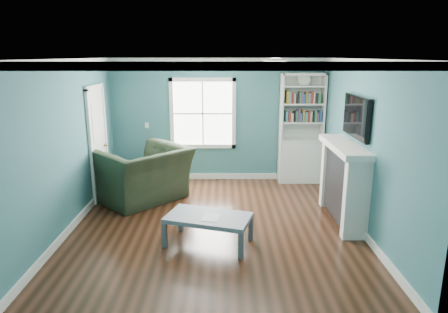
{
  "coord_description": "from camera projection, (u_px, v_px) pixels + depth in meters",
  "views": [
    {
      "loc": [
        0.12,
        -5.94,
        2.65
      ],
      "look_at": [
        0.14,
        0.4,
        1.04
      ],
      "focal_mm": 32.0,
      "sensor_mm": 36.0,
      "label": 1
    }
  ],
  "objects": [
    {
      "name": "bookshelf",
      "position": [
        301.0,
        140.0,
        8.42
      ],
      "size": [
        0.9,
        0.35,
        2.31
      ],
      "color": "silver",
      "rests_on": "ground"
    },
    {
      "name": "trim",
      "position": [
        215.0,
        150.0,
        6.11
      ],
      "size": [
        4.5,
        5.0,
        2.6
      ],
      "color": "white",
      "rests_on": "ground"
    },
    {
      "name": "ceiling_fixture",
      "position": [
        275.0,
        62.0,
        5.88
      ],
      "size": [
        0.38,
        0.38,
        0.15
      ],
      "color": "white",
      "rests_on": "room_walls"
    },
    {
      "name": "coffee_table",
      "position": [
        208.0,
        219.0,
        5.7
      ],
      "size": [
        1.32,
        0.97,
        0.43
      ],
      "rotation": [
        0.0,
        0.0,
        -0.3
      ],
      "color": "#4A4F59",
      "rests_on": "ground"
    },
    {
      "name": "room_walls",
      "position": [
        215.0,
        128.0,
        6.02
      ],
      "size": [
        5.0,
        5.0,
        5.0
      ],
      "color": "#31696C",
      "rests_on": "ground"
    },
    {
      "name": "tv",
      "position": [
        357.0,
        117.0,
        6.19
      ],
      "size": [
        0.06,
        1.1,
        0.65
      ],
      "primitive_type": "cube",
      "color": "black",
      "rests_on": "fireplace"
    },
    {
      "name": "paper_sheet",
      "position": [
        211.0,
        217.0,
        5.63
      ],
      "size": [
        0.29,
        0.34,
        0.0
      ],
      "primitive_type": "cube",
      "rotation": [
        0.0,
        0.0,
        -0.19
      ],
      "color": "white",
      "rests_on": "coffee_table"
    },
    {
      "name": "door",
      "position": [
        98.0,
        142.0,
        7.49
      ],
      "size": [
        0.12,
        0.98,
        2.17
      ],
      "color": "silver",
      "rests_on": "ground"
    },
    {
      "name": "window",
      "position": [
        203.0,
        114.0,
        8.46
      ],
      "size": [
        1.4,
        0.06,
        1.5
      ],
      "color": "white",
      "rests_on": "room_walls"
    },
    {
      "name": "fireplace",
      "position": [
        344.0,
        183.0,
        6.45
      ],
      "size": [
        0.44,
        1.58,
        1.3
      ],
      "color": "black",
      "rests_on": "ground"
    },
    {
      "name": "recliner",
      "position": [
        142.0,
        165.0,
        7.39
      ],
      "size": [
        1.78,
        1.79,
        1.34
      ],
      "primitive_type": "imported",
      "rotation": [
        0.0,
        0.0,
        -2.35
      ],
      "color": "black",
      "rests_on": "ground"
    },
    {
      "name": "floor",
      "position": [
        215.0,
        225.0,
        6.41
      ],
      "size": [
        5.0,
        5.0,
        0.0
      ],
      "primitive_type": "plane",
      "color": "black",
      "rests_on": "ground"
    },
    {
      "name": "light_switch",
      "position": [
        147.0,
        125.0,
        8.52
      ],
      "size": [
        0.08,
        0.01,
        0.12
      ],
      "primitive_type": "cube",
      "color": "white",
      "rests_on": "room_walls"
    }
  ]
}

